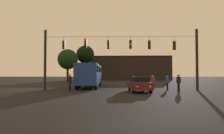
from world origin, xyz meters
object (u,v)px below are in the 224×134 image
object	(u,v)px
pedestrian_crossing_center	(134,82)
tree_left_silhouette	(85,55)
car_near_right	(139,84)
pedestrian_crossing_right	(152,81)
tree_behind_building	(68,59)
pedestrian_far_side	(70,82)
pedestrian_near_bus	(167,82)
pedestrian_trailing	(153,82)
city_bus	(90,73)
pedestrian_crossing_left	(179,82)

from	to	relation	value
pedestrian_crossing_center	tree_left_silhouette	size ratio (longest dim) A/B	0.17
car_near_right	tree_left_silhouette	bearing A→B (deg)	108.92
pedestrian_crossing_right	tree_behind_building	size ratio (longest dim) A/B	0.22
pedestrian_far_side	pedestrian_near_bus	bearing A→B (deg)	9.56
pedestrian_trailing	tree_left_silhouette	distance (m)	29.53
pedestrian_crossing_right	pedestrian_crossing_center	bearing A→B (deg)	176.02
city_bus	car_near_right	xyz separation A→B (m)	(5.84, -6.77, -1.07)
pedestrian_crossing_left	pedestrian_crossing_right	xyz separation A→B (m)	(-2.02, 3.12, -0.07)
city_bus	car_near_right	bearing A→B (deg)	-49.19
pedestrian_crossing_right	pedestrian_near_bus	distance (m)	1.73
pedestrian_crossing_center	tree_left_silhouette	bearing A→B (deg)	110.48
car_near_right	pedestrian_crossing_left	size ratio (longest dim) A/B	2.54
city_bus	tree_left_silhouette	bearing A→B (deg)	100.95
pedestrian_near_bus	tree_behind_building	world-z (taller)	tree_behind_building
pedestrian_trailing	pedestrian_far_side	bearing A→B (deg)	-157.33
tree_left_silhouette	city_bus	bearing A→B (deg)	-79.05
tree_behind_building	tree_left_silhouette	bearing A→B (deg)	57.55
pedestrian_far_side	tree_left_silhouette	bearing A→B (deg)	96.35
city_bus	car_near_right	distance (m)	9.01
pedestrian_crossing_center	tree_behind_building	distance (m)	26.08
car_near_right	tree_behind_building	bearing A→B (deg)	118.38
pedestrian_crossing_left	pedestrian_trailing	xyz separation A→B (m)	(-1.69, 4.32, -0.15)
pedestrian_trailing	tree_left_silhouette	bearing A→B (deg)	115.85
car_near_right	pedestrian_crossing_right	world-z (taller)	pedestrian_crossing_right
pedestrian_far_side	tree_behind_building	world-z (taller)	tree_behind_building
pedestrian_near_bus	tree_left_silhouette	distance (m)	31.87
pedestrian_crossing_center	city_bus	bearing A→B (deg)	147.82
pedestrian_near_bus	tree_left_silhouette	size ratio (longest dim) A/B	0.18
pedestrian_far_side	tree_behind_building	size ratio (longest dim) A/B	0.23
pedestrian_near_bus	tree_left_silhouette	xyz separation A→B (m)	(-13.75, 28.17, 5.78)
pedestrian_crossing_right	pedestrian_trailing	size ratio (longest dim) A/B	1.09
pedestrian_crossing_left	pedestrian_near_bus	bearing A→B (deg)	104.32
pedestrian_crossing_right	pedestrian_far_side	bearing A→B (deg)	-163.34
pedestrian_near_bus	pedestrian_trailing	xyz separation A→B (m)	(-1.13, 2.13, -0.07)
car_near_right	pedestrian_crossing_center	distance (m)	3.29
tree_behind_building	city_bus	bearing A→B (deg)	-67.12
pedestrian_crossing_left	tree_behind_building	world-z (taller)	tree_behind_building
city_bus	pedestrian_crossing_left	bearing A→B (deg)	-34.80
pedestrian_crossing_center	pedestrian_trailing	size ratio (longest dim) A/B	1.04
city_bus	pedestrian_near_bus	bearing A→B (deg)	-26.48
pedestrian_near_bus	tree_behind_building	size ratio (longest dim) A/B	0.22
city_bus	pedestrian_crossing_left	world-z (taller)	city_bus
city_bus	pedestrian_crossing_right	distance (m)	8.59
car_near_right	tree_behind_building	size ratio (longest dim) A/B	0.59
car_near_right	pedestrian_crossing_center	world-z (taller)	pedestrian_crossing_center
pedestrian_crossing_left	pedestrian_crossing_right	distance (m)	3.72
pedestrian_crossing_center	pedestrian_trailing	world-z (taller)	pedestrian_crossing_center
pedestrian_crossing_center	tree_left_silhouette	world-z (taller)	tree_left_silhouette
pedestrian_trailing	pedestrian_crossing_left	bearing A→B (deg)	-68.69
pedestrian_far_side	car_near_right	bearing A→B (deg)	-3.57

